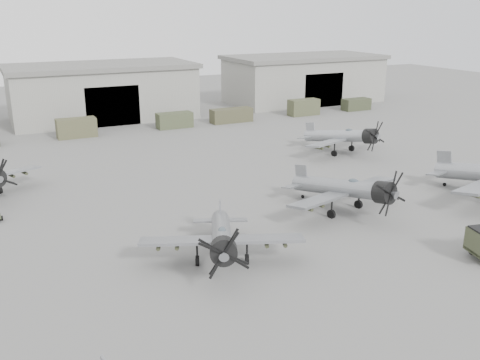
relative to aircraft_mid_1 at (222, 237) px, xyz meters
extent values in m
plane|color=#565653|center=(4.32, -5.77, -2.07)|extent=(220.00, 220.00, 0.00)
cube|color=gray|center=(4.32, 56.23, 1.93)|extent=(28.00, 14.00, 8.00)
cube|color=slate|center=(4.32, 56.23, 6.28)|extent=(29.00, 14.80, 0.70)
cube|color=black|center=(4.32, 49.43, 0.93)|extent=(8.12, 0.40, 6.00)
cube|color=gray|center=(42.32, 56.23, 1.93)|extent=(28.00, 14.00, 8.00)
cube|color=slate|center=(42.32, 56.23, 6.28)|extent=(29.00, 14.80, 0.70)
cube|color=black|center=(42.32, 49.43, 0.93)|extent=(8.12, 0.40, 6.00)
cube|color=#4B4B31|center=(-2.06, 44.23, -0.75)|extent=(5.30, 2.20, 2.63)
cube|color=#41482F|center=(12.16, 44.23, -0.94)|extent=(5.27, 2.20, 2.26)
cube|color=#44432C|center=(21.53, 44.23, -0.99)|extent=(6.60, 2.20, 2.15)
cube|color=#464A30|center=(34.85, 44.23, -0.75)|extent=(5.16, 2.20, 2.64)
cube|color=#363C27|center=(45.72, 44.23, -1.06)|extent=(5.00, 2.20, 2.01)
cylinder|color=gray|center=(0.33, 0.78, -0.08)|extent=(4.94, 9.37, 2.82)
cylinder|color=black|center=(-1.31, -3.14, 0.59)|extent=(2.13, 1.98, 1.88)
cube|color=gray|center=(0.12, 0.28, -0.31)|extent=(11.19, 6.19, 0.51)
cube|color=gray|center=(1.96, 4.70, 0.06)|extent=(0.68, 1.43, 1.80)
ellipsoid|color=#3F4C54|center=(-0.23, -0.55, 0.74)|extent=(0.92, 1.21, 0.51)
cylinder|color=black|center=(-1.54, 0.77, -1.75)|extent=(0.51, 0.76, 0.72)
cylinder|color=black|center=(1.63, -0.55, -1.75)|extent=(0.51, 0.76, 0.72)
cylinder|color=black|center=(1.86, 4.45, -1.93)|extent=(0.21, 0.31, 0.29)
cylinder|color=gray|center=(13.49, 5.13, 0.06)|extent=(3.92, 10.30, 3.02)
cylinder|color=black|center=(14.60, 0.73, 0.78)|extent=(2.16, 1.93, 2.01)
cube|color=gray|center=(13.63, 4.57, -0.18)|extent=(12.24, 5.04, 0.54)
cube|color=gray|center=(12.37, 9.54, 0.21)|extent=(0.51, 1.59, 1.93)
ellipsoid|color=#3F4C54|center=(13.87, 3.64, 0.94)|extent=(0.85, 1.27, 0.54)
cylinder|color=black|center=(11.90, 3.93, -1.73)|extent=(0.45, 0.82, 0.77)
cylinder|color=black|center=(15.46, 4.84, -1.73)|extent=(0.45, 0.82, 0.77)
cylinder|color=black|center=(12.44, 9.26, -1.93)|extent=(0.19, 0.33, 0.31)
cube|color=gray|center=(27.06, 6.36, 0.50)|extent=(0.56, 1.79, 2.17)
cylinder|color=black|center=(27.14, 6.05, -1.91)|extent=(0.21, 0.37, 0.35)
cylinder|color=black|center=(-12.95, 23.21, -1.75)|extent=(0.51, 0.78, 0.74)
cylinder|color=#9A9EA3|center=(25.43, 21.60, 0.02)|extent=(4.42, 10.00, 2.96)
cylinder|color=black|center=(26.79, 17.36, 0.72)|extent=(2.17, 1.98, 1.97)
cube|color=#9A9EA3|center=(25.60, 21.06, -0.22)|extent=(11.91, 5.61, 0.53)
cube|color=#9A9EA3|center=(24.07, 25.84, 0.16)|extent=(0.59, 1.54, 1.89)
ellipsoid|color=#3F4C54|center=(25.89, 20.16, 0.87)|extent=(0.89, 1.26, 0.53)
cylinder|color=black|center=(23.95, 20.33, -1.74)|extent=(0.48, 0.80, 0.76)
cylinder|color=black|center=(27.37, 21.43, -1.74)|extent=(0.48, 0.80, 0.76)
cylinder|color=black|center=(24.16, 25.57, -1.93)|extent=(0.20, 0.32, 0.30)
camera|label=1|loc=(-13.58, -30.51, 14.77)|focal=40.00mm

